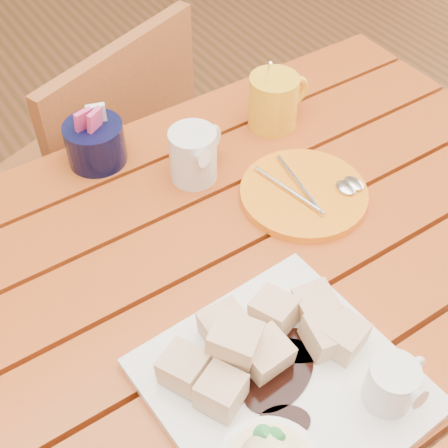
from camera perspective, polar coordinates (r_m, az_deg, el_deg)
table at (r=0.90m, az=-0.17°, el=-10.98°), size 1.20×0.79×0.75m
dessert_plate at (r=0.71m, az=5.34°, el=-15.38°), size 0.29×0.29×0.11m
coffee_mug_right at (r=1.05m, az=4.63°, el=11.23°), size 0.12×0.08×0.14m
cream_pitcher at (r=0.94m, az=-2.68°, el=6.43°), size 0.10×0.09×0.09m
sugar_caddy at (r=1.00m, az=-11.70°, el=7.35°), size 0.09×0.09×0.10m
orange_saucer at (r=0.94m, az=7.41°, el=2.82°), size 0.19×0.19×0.02m
chair_far at (r=1.43m, az=-11.01°, el=4.28°), size 0.50×0.50×0.82m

